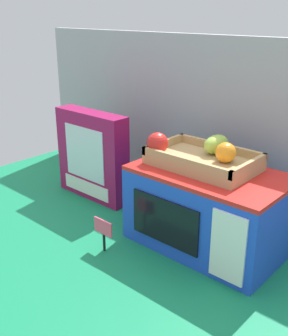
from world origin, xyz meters
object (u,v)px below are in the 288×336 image
object	(u,v)px
food_groups_crate	(201,157)
cookie_set_box	(92,155)
price_sign	(104,230)
toy_microwave	(208,209)

from	to	relation	value
food_groups_crate	cookie_set_box	world-z (taller)	food_groups_crate
cookie_set_box	price_sign	world-z (taller)	cookie_set_box
food_groups_crate	cookie_set_box	distance (m)	0.47
cookie_set_box	price_sign	bearing A→B (deg)	-37.39
toy_microwave	price_sign	bearing A→B (deg)	-131.09
food_groups_crate	price_sign	bearing A→B (deg)	-122.04
food_groups_crate	cookie_set_box	size ratio (longest dim) A/B	0.95
toy_microwave	food_groups_crate	bearing A→B (deg)	158.84
cookie_set_box	toy_microwave	bearing A→B (deg)	-0.84
toy_microwave	cookie_set_box	world-z (taller)	cookie_set_box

